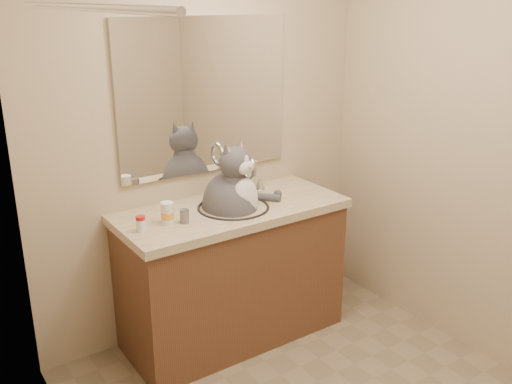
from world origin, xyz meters
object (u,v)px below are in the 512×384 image
pill_bottle_orange (167,213)px  pill_bottle_redcap (141,224)px  cat (232,201)px  grey_canister (185,216)px

pill_bottle_orange → pill_bottle_redcap: bearing=-172.2°
cat → pill_bottle_orange: bearing=163.9°
pill_bottle_orange → grey_canister: bearing=-28.5°
cat → grey_canister: size_ratio=8.07×
cat → pill_bottle_orange: (-0.41, -0.01, 0.02)m
cat → pill_bottle_redcap: (-0.57, -0.03, 0.00)m
cat → grey_canister: (-0.33, -0.05, -0.00)m
cat → pill_bottle_redcap: 0.57m
grey_canister → pill_bottle_redcap: bearing=175.1°
grey_canister → cat: bearing=8.9°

